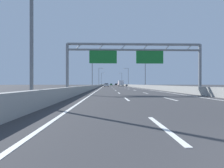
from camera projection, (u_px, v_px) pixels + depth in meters
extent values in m
plane|color=#38383A|center=(113.00, 86.00, 101.32)|extent=(260.00, 260.00, 0.00)
cube|color=white|center=(164.00, 128.00, 4.81)|extent=(0.16, 3.00, 0.01)
cube|color=white|center=(127.00, 99.00, 13.80)|extent=(0.16, 3.00, 0.01)
cube|color=white|center=(119.00, 93.00, 22.80)|extent=(0.16, 3.00, 0.01)
cube|color=white|center=(116.00, 90.00, 31.80)|extent=(0.16, 3.00, 0.01)
cube|color=white|center=(114.00, 89.00, 40.79)|extent=(0.16, 3.00, 0.01)
cube|color=white|center=(113.00, 88.00, 49.79)|extent=(0.16, 3.00, 0.01)
cube|color=white|center=(112.00, 87.00, 58.79)|extent=(0.16, 3.00, 0.01)
cube|color=white|center=(111.00, 87.00, 67.78)|extent=(0.16, 3.00, 0.01)
cube|color=white|center=(111.00, 87.00, 76.78)|extent=(0.16, 3.00, 0.01)
cube|color=white|center=(110.00, 86.00, 85.77)|extent=(0.16, 3.00, 0.01)
cube|color=white|center=(110.00, 86.00, 94.77)|extent=(0.16, 3.00, 0.01)
cube|color=white|center=(110.00, 86.00, 103.77)|extent=(0.16, 3.00, 0.01)
cube|color=white|center=(109.00, 86.00, 112.76)|extent=(0.16, 3.00, 0.01)
cube|color=white|center=(109.00, 86.00, 121.76)|extent=(0.16, 3.00, 0.01)
cube|color=white|center=(109.00, 85.00, 130.75)|extent=(0.16, 3.00, 0.01)
cube|color=white|center=(109.00, 85.00, 139.75)|extent=(0.16, 3.00, 0.01)
cube|color=white|center=(109.00, 85.00, 148.75)|extent=(0.16, 3.00, 0.01)
cube|color=white|center=(109.00, 85.00, 157.74)|extent=(0.16, 3.00, 0.01)
cube|color=white|center=(170.00, 99.00, 13.91)|extent=(0.16, 3.00, 0.01)
cube|color=white|center=(145.00, 93.00, 22.91)|extent=(0.16, 3.00, 0.01)
cube|color=white|center=(135.00, 90.00, 31.90)|extent=(0.16, 3.00, 0.01)
cube|color=white|center=(129.00, 89.00, 40.90)|extent=(0.16, 3.00, 0.01)
cube|color=white|center=(125.00, 88.00, 49.89)|extent=(0.16, 3.00, 0.01)
cube|color=white|center=(122.00, 87.00, 58.89)|extent=(0.16, 3.00, 0.01)
cube|color=white|center=(120.00, 87.00, 67.89)|extent=(0.16, 3.00, 0.01)
cube|color=white|center=(119.00, 87.00, 76.88)|extent=(0.16, 3.00, 0.01)
cube|color=white|center=(117.00, 86.00, 85.88)|extent=(0.16, 3.00, 0.01)
cube|color=white|center=(116.00, 86.00, 94.88)|extent=(0.16, 3.00, 0.01)
cube|color=white|center=(116.00, 86.00, 103.87)|extent=(0.16, 3.00, 0.01)
cube|color=white|center=(115.00, 86.00, 112.87)|extent=(0.16, 3.00, 0.01)
cube|color=white|center=(114.00, 85.00, 121.86)|extent=(0.16, 3.00, 0.01)
cube|color=white|center=(114.00, 85.00, 130.86)|extent=(0.16, 3.00, 0.01)
cube|color=white|center=(113.00, 85.00, 139.86)|extent=(0.16, 3.00, 0.01)
cube|color=white|center=(113.00, 85.00, 148.85)|extent=(0.16, 3.00, 0.01)
cube|color=white|center=(113.00, 85.00, 157.85)|extent=(0.16, 3.00, 0.01)
cube|color=white|center=(104.00, 86.00, 89.17)|extent=(0.16, 176.00, 0.01)
cube|color=white|center=(123.00, 86.00, 89.48)|extent=(0.16, 176.00, 0.01)
cube|color=#9E9E99|center=(102.00, 85.00, 111.11)|extent=(0.45, 220.00, 0.95)
cube|color=#9E9E99|center=(123.00, 85.00, 111.52)|extent=(0.45, 220.00, 0.95)
cylinder|color=gray|center=(67.00, 69.00, 20.82)|extent=(0.36, 0.36, 6.20)
cylinder|color=gray|center=(200.00, 69.00, 21.30)|extent=(0.36, 0.36, 6.20)
cylinder|color=gray|center=(134.00, 44.00, 21.06)|extent=(16.64, 0.32, 0.32)
cylinder|color=gray|center=(134.00, 50.00, 21.06)|extent=(16.64, 0.26, 0.26)
cylinder|color=gray|center=(79.00, 47.00, 20.85)|extent=(0.74, 0.10, 0.74)
cylinder|color=gray|center=(101.00, 47.00, 20.94)|extent=(0.74, 0.10, 0.74)
cylinder|color=gray|center=(123.00, 47.00, 21.02)|extent=(0.74, 0.10, 0.74)
cylinder|color=gray|center=(145.00, 47.00, 21.10)|extent=(0.74, 0.10, 0.74)
cylinder|color=gray|center=(167.00, 47.00, 21.18)|extent=(0.74, 0.10, 0.74)
cylinder|color=gray|center=(189.00, 47.00, 21.26)|extent=(0.74, 0.10, 0.74)
cube|color=#19752D|center=(103.00, 57.00, 20.95)|extent=(3.40, 0.12, 1.60)
cube|color=#19752D|center=(150.00, 57.00, 21.12)|extent=(3.40, 0.12, 1.60)
cylinder|color=slate|center=(32.00, 22.00, 9.58)|extent=(0.20, 0.20, 9.50)
cylinder|color=slate|center=(92.00, 72.00, 48.71)|extent=(0.20, 0.20, 9.50)
cylinder|color=slate|center=(96.00, 56.00, 48.73)|extent=(2.20, 0.12, 0.12)
cube|color=#F2EAC6|center=(100.00, 56.00, 48.76)|extent=(0.56, 0.28, 0.20)
cylinder|color=slate|center=(145.00, 72.00, 49.16)|extent=(0.20, 0.20, 9.50)
cylinder|color=slate|center=(141.00, 56.00, 49.12)|extent=(2.20, 0.12, 0.12)
cube|color=#F2EAC6|center=(138.00, 56.00, 49.09)|extent=(0.56, 0.28, 0.20)
cylinder|color=slate|center=(99.00, 77.00, 87.83)|extent=(0.20, 0.20, 9.50)
cylinder|color=slate|center=(101.00, 68.00, 87.86)|extent=(2.20, 0.12, 0.12)
cube|color=#F2EAC6|center=(103.00, 68.00, 87.89)|extent=(0.56, 0.28, 0.20)
cylinder|color=slate|center=(128.00, 77.00, 88.28)|extent=(0.20, 0.20, 9.50)
cylinder|color=slate|center=(126.00, 68.00, 88.24)|extent=(2.20, 0.12, 0.12)
cube|color=#F2EAC6|center=(124.00, 68.00, 88.21)|extent=(0.56, 0.28, 0.20)
cylinder|color=slate|center=(101.00, 79.00, 126.95)|extent=(0.20, 0.20, 9.50)
cylinder|color=slate|center=(103.00, 73.00, 126.98)|extent=(2.20, 0.12, 0.12)
cube|color=#F2EAC6|center=(104.00, 73.00, 127.01)|extent=(0.56, 0.28, 0.20)
cylinder|color=slate|center=(122.00, 79.00, 127.40)|extent=(0.20, 0.20, 9.50)
cylinder|color=slate|center=(120.00, 73.00, 127.37)|extent=(2.20, 0.12, 0.12)
cube|color=#F2EAC6|center=(119.00, 73.00, 127.33)|extent=(0.56, 0.28, 0.20)
cube|color=silver|center=(106.00, 85.00, 75.87)|extent=(1.88, 4.54, 0.64)
cube|color=black|center=(106.00, 84.00, 75.96)|extent=(1.66, 1.99, 0.47)
cylinder|color=black|center=(105.00, 86.00, 77.57)|extent=(0.22, 0.64, 0.64)
cylinder|color=black|center=(108.00, 86.00, 77.62)|extent=(0.22, 0.64, 0.64)
cylinder|color=black|center=(104.00, 86.00, 74.13)|extent=(0.22, 0.64, 0.64)
cylinder|color=black|center=(108.00, 86.00, 74.18)|extent=(0.22, 0.64, 0.64)
cube|color=#A8ADB2|center=(107.00, 85.00, 97.87)|extent=(1.70, 4.63, 0.63)
cube|color=black|center=(107.00, 84.00, 97.94)|extent=(1.50, 2.02, 0.43)
cylinder|color=black|center=(106.00, 85.00, 99.61)|extent=(0.22, 0.64, 0.64)
cylinder|color=black|center=(108.00, 85.00, 99.66)|extent=(0.22, 0.64, 0.64)
cylinder|color=black|center=(106.00, 85.00, 96.09)|extent=(0.22, 0.64, 0.64)
cylinder|color=black|center=(108.00, 85.00, 96.13)|extent=(0.22, 0.64, 0.64)
cube|color=black|center=(116.00, 85.00, 133.56)|extent=(1.75, 4.63, 0.65)
cube|color=black|center=(116.00, 84.00, 132.97)|extent=(1.54, 2.07, 0.55)
cylinder|color=black|center=(115.00, 85.00, 135.30)|extent=(0.22, 0.64, 0.64)
cylinder|color=black|center=(117.00, 85.00, 135.35)|extent=(0.22, 0.64, 0.64)
cylinder|color=black|center=(115.00, 85.00, 131.78)|extent=(0.22, 0.64, 0.64)
cylinder|color=black|center=(117.00, 85.00, 131.82)|extent=(0.22, 0.64, 0.64)
cube|color=yellow|center=(107.00, 85.00, 131.43)|extent=(1.79, 4.38, 0.67)
cube|color=black|center=(107.00, 84.00, 130.86)|extent=(1.57, 1.93, 0.50)
cylinder|color=black|center=(106.00, 85.00, 133.05)|extent=(0.22, 0.64, 0.64)
cylinder|color=black|center=(108.00, 85.00, 133.09)|extent=(0.22, 0.64, 0.64)
cylinder|color=black|center=(106.00, 85.00, 129.77)|extent=(0.22, 0.64, 0.64)
cylinder|color=black|center=(108.00, 85.00, 129.81)|extent=(0.22, 0.64, 0.64)
cube|color=#1E7A38|center=(111.00, 85.00, 129.82)|extent=(1.76, 4.29, 0.63)
cube|color=black|center=(111.00, 84.00, 129.61)|extent=(1.55, 1.73, 0.49)
cylinder|color=black|center=(110.00, 85.00, 131.40)|extent=(0.22, 0.64, 0.64)
cylinder|color=black|center=(112.00, 85.00, 131.44)|extent=(0.22, 0.64, 0.64)
cylinder|color=black|center=(110.00, 85.00, 128.20)|extent=(0.22, 0.64, 0.64)
cylinder|color=black|center=(112.00, 85.00, 128.25)|extent=(0.22, 0.64, 0.64)
cube|color=#B21E19|center=(120.00, 83.00, 92.10)|extent=(2.37, 2.40, 1.96)
cube|color=silver|center=(121.00, 83.00, 87.71)|extent=(2.37, 5.98, 2.46)
cylinder|color=black|center=(118.00, 85.00, 92.38)|extent=(0.28, 0.96, 0.96)
cylinder|color=black|center=(122.00, 85.00, 92.44)|extent=(0.28, 0.96, 0.96)
cylinder|color=black|center=(119.00, 85.00, 86.09)|extent=(0.28, 0.96, 0.96)
cylinder|color=black|center=(123.00, 85.00, 86.16)|extent=(0.28, 0.96, 0.96)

